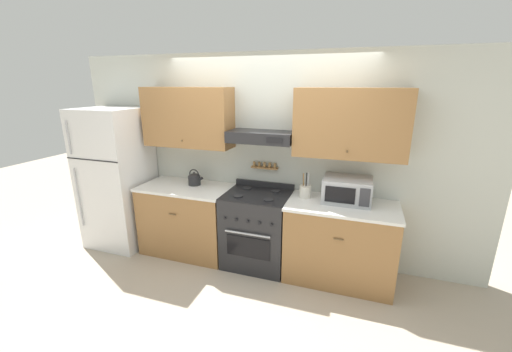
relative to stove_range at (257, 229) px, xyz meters
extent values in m
plane|color=#B2A38E|center=(0.00, -0.34, -0.46)|extent=(16.00, 16.00, 0.00)
cube|color=silver|center=(0.00, 0.37, 0.81)|extent=(5.20, 0.08, 2.55)
cube|color=olive|center=(-0.98, 0.16, 1.32)|extent=(1.15, 0.33, 0.74)
sphere|color=brown|center=(-0.98, -0.02, 1.05)|extent=(0.02, 0.02, 0.02)
cube|color=olive|center=(0.99, 0.16, 1.32)|extent=(1.18, 0.33, 0.74)
sphere|color=brown|center=(0.99, -0.02, 1.05)|extent=(0.02, 0.02, 0.02)
cube|color=#232326|center=(0.00, 0.14, 1.12)|extent=(0.77, 0.37, 0.13)
cube|color=black|center=(0.22, -0.05, 1.12)|extent=(0.19, 0.01, 0.06)
cube|color=olive|center=(0.00, 0.29, 0.71)|extent=(0.34, 0.07, 0.02)
cylinder|color=olive|center=(-0.14, 0.29, 0.75)|extent=(0.03, 0.03, 0.06)
cylinder|color=olive|center=(-0.07, 0.29, 0.75)|extent=(0.03, 0.03, 0.06)
cylinder|color=olive|center=(0.00, 0.29, 0.75)|extent=(0.03, 0.03, 0.06)
cylinder|color=olive|center=(0.07, 0.29, 0.75)|extent=(0.03, 0.03, 0.06)
cylinder|color=olive|center=(0.14, 0.29, 0.75)|extent=(0.03, 0.03, 0.06)
cube|color=olive|center=(-0.98, 0.00, -0.02)|extent=(1.15, 0.65, 0.88)
cube|color=white|center=(-0.98, 0.00, 0.44)|extent=(1.18, 0.67, 0.03)
cylinder|color=brown|center=(-0.98, -0.33, 0.20)|extent=(0.10, 0.01, 0.01)
cube|color=olive|center=(0.99, 0.00, -0.02)|extent=(1.18, 0.65, 0.88)
cube|color=white|center=(0.99, 0.00, 0.44)|extent=(1.20, 0.67, 0.03)
cylinder|color=brown|center=(0.99, -0.33, 0.20)|extent=(0.10, 0.01, 0.01)
cube|color=#232326|center=(0.00, 0.00, -0.01)|extent=(0.77, 0.63, 0.91)
cube|color=black|center=(0.00, -0.32, -0.08)|extent=(0.52, 0.01, 0.25)
cylinder|color=#ADAFB5|center=(0.00, -0.35, 0.10)|extent=(0.54, 0.02, 0.02)
cube|color=black|center=(0.00, 0.00, 0.45)|extent=(0.77, 0.63, 0.01)
cylinder|color=#232326|center=(-0.18, -0.15, 0.47)|extent=(0.11, 0.11, 0.02)
cylinder|color=#232326|center=(0.18, -0.15, 0.47)|extent=(0.11, 0.11, 0.02)
cylinder|color=#232326|center=(-0.18, 0.15, 0.47)|extent=(0.11, 0.11, 0.02)
cylinder|color=#232326|center=(0.18, 0.15, 0.47)|extent=(0.11, 0.11, 0.02)
cylinder|color=black|center=(-0.28, -0.33, 0.25)|extent=(0.03, 0.02, 0.03)
cylinder|color=black|center=(-0.14, -0.33, 0.25)|extent=(0.03, 0.02, 0.03)
cylinder|color=black|center=(0.00, -0.33, 0.25)|extent=(0.03, 0.02, 0.03)
cylinder|color=black|center=(0.14, -0.33, 0.25)|extent=(0.03, 0.02, 0.03)
cylinder|color=black|center=(0.28, -0.33, 0.25)|extent=(0.03, 0.02, 0.03)
cube|color=#232326|center=(0.00, 0.30, 0.49)|extent=(0.77, 0.04, 0.07)
cube|color=white|center=(-2.01, -0.06, 0.48)|extent=(0.80, 0.75, 1.89)
cube|color=black|center=(-2.01, -0.43, 0.82)|extent=(0.80, 0.01, 0.01)
cylinder|color=#ADAFB5|center=(-2.31, -0.45, 1.08)|extent=(0.02, 0.02, 0.41)
cylinder|color=#ADAFB5|center=(-2.31, -0.45, 0.29)|extent=(0.02, 0.02, 0.79)
cylinder|color=#232326|center=(-0.90, 0.10, 0.51)|extent=(0.16, 0.16, 0.12)
ellipsoid|color=#232326|center=(-0.90, 0.10, 0.57)|extent=(0.15, 0.15, 0.07)
sphere|color=black|center=(-0.90, 0.10, 0.62)|extent=(0.02, 0.02, 0.02)
cylinder|color=#232326|center=(-0.82, 0.10, 0.53)|extent=(0.10, 0.04, 0.08)
torus|color=black|center=(-0.90, 0.10, 0.59)|extent=(0.14, 0.01, 0.14)
cube|color=#ADAFB5|center=(1.02, 0.12, 0.59)|extent=(0.52, 0.40, 0.27)
cube|color=black|center=(0.96, -0.09, 0.59)|extent=(0.31, 0.01, 0.17)
cube|color=#38383D|center=(1.21, -0.09, 0.59)|extent=(0.10, 0.01, 0.20)
cylinder|color=silver|center=(0.56, 0.10, 0.52)|extent=(0.14, 0.14, 0.14)
cylinder|color=olive|center=(0.53, 0.09, 0.67)|extent=(0.01, 0.05, 0.16)
cylinder|color=#28282B|center=(0.56, 0.10, 0.67)|extent=(0.01, 0.04, 0.16)
cylinder|color=#B2B2B7|center=(0.58, 0.11, 0.67)|extent=(0.01, 0.03, 0.16)
camera|label=1|loc=(1.12, -3.33, 1.73)|focal=22.00mm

